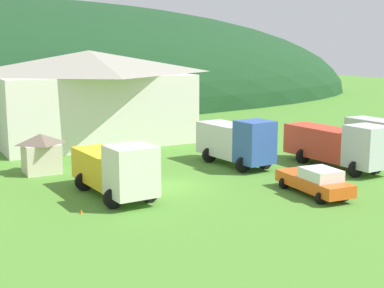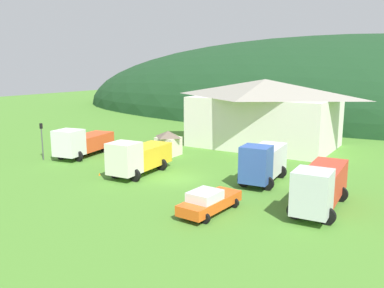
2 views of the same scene
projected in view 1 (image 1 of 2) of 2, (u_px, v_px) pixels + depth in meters
The scene contains 9 objects.
ground_plane at pixel (172, 186), 33.62m from camera, with size 200.00×200.00×0.00m, color #4C842D.
forested_hill_backdrop at pixel (6, 101), 84.64m from camera, with size 128.02×60.00×31.58m, color #193D1E.
depot_building at pixel (90, 95), 48.63m from camera, with size 17.65×11.77×8.15m.
play_shed_cream at pixel (41, 153), 36.81m from camera, with size 2.51×2.32×2.71m.
heavy_rig_striped at pixel (116, 169), 30.85m from camera, with size 3.52×7.26×3.29m.
box_truck_blue at pixel (237, 141), 38.95m from camera, with size 3.41×6.83×3.49m.
tow_truck_silver at pixel (338, 144), 38.15m from camera, with size 3.36×8.36×3.36m.
service_pickup_orange at pixel (315, 181), 31.41m from camera, with size 2.57×5.41×1.66m.
traffic_cone_near_pickup at pixel (81, 214), 28.01m from camera, with size 0.36×0.36×0.52m, color orange.
Camera 1 is at (-14.32, -29.33, 8.57)m, focal length 50.75 mm.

